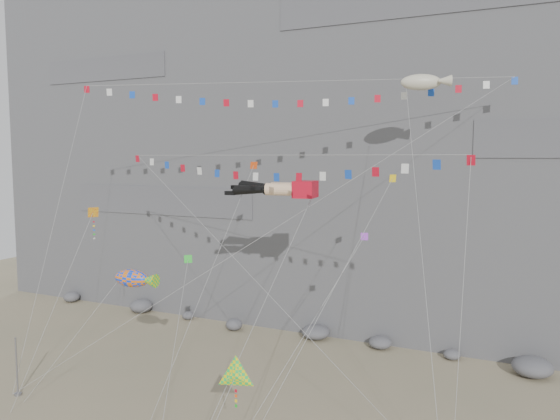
{
  "coord_description": "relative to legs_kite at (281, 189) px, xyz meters",
  "views": [
    {
      "loc": [
        17.58,
        -28.27,
        16.63
      ],
      "look_at": [
        0.14,
        9.0,
        12.57
      ],
      "focal_mm": 35.0,
      "sensor_mm": 36.0,
      "label": 1
    }
  ],
  "objects": [
    {
      "name": "ground",
      "position": [
        -0.93,
        -7.4,
        -14.27
      ],
      "size": [
        120.0,
        120.0,
        0.0
      ],
      "primitive_type": "plane",
      "color": "gray",
      "rests_on": "ground"
    },
    {
      "name": "flag_banner_upper",
      "position": [
        -0.84,
        3.04,
        8.03
      ],
      "size": [
        31.73,
        18.2,
        30.05
      ],
      "color": "red",
      "rests_on": "ground"
    },
    {
      "name": "small_kite_b",
      "position": [
        6.57,
        -1.47,
        -3.12
      ],
      "size": [
        4.94,
        11.79,
        16.51
      ],
      "color": "purple",
      "rests_on": "ground"
    },
    {
      "name": "delta_kite",
      "position": [
        3.08,
        -12.09,
        -8.93
      ],
      "size": [
        2.53,
        3.47,
        6.82
      ],
      "color": "yellow",
      "rests_on": "ground"
    },
    {
      "name": "small_kite_a",
      "position": [
        -2.99,
        1.29,
        1.39
      ],
      "size": [
        1.25,
        15.42,
        21.66
      ],
      "color": "#FB4E15",
      "rests_on": "ground"
    },
    {
      "name": "small_kite_d",
      "position": [
        7.98,
        0.02,
        0.58
      ],
      "size": [
        5.56,
        13.92,
        20.7
      ],
      "color": "yellow",
      "rests_on": "ground"
    },
    {
      "name": "legs_kite",
      "position": [
        0.0,
        0.0,
        0.0
      ],
      "size": [
        6.84,
        17.57,
        21.71
      ],
      "rotation": [
        0.0,
        0.0,
        0.13
      ],
      "color": "red",
      "rests_on": "ground"
    },
    {
      "name": "harlequin_kite",
      "position": [
        -13.12,
        -5.0,
        -1.87
      ],
      "size": [
        1.61,
        8.32,
        14.48
      ],
      "color": "red",
      "rests_on": "ground"
    },
    {
      "name": "fish_windsock",
      "position": [
        -9.07,
        -5.63,
        -6.29
      ],
      "size": [
        7.06,
        6.1,
        10.79
      ],
      "color": "orange",
      "rests_on": "ground"
    },
    {
      "name": "blimp_windsock",
      "position": [
        8.96,
        4.58,
        7.59
      ],
      "size": [
        6.49,
        15.48,
        26.44
      ],
      "color": "beige",
      "rests_on": "ground"
    },
    {
      "name": "cliff",
      "position": [
        -0.93,
        24.6,
        10.73
      ],
      "size": [
        80.0,
        28.0,
        50.0
      ],
      "primitive_type": "cube",
      "color": "slate",
      "rests_on": "ground"
    },
    {
      "name": "talus_boulders",
      "position": [
        -0.93,
        9.6,
        -13.67
      ],
      "size": [
        60.0,
        3.0,
        1.2
      ],
      "primitive_type": null,
      "color": "slate",
      "rests_on": "ground"
    },
    {
      "name": "small_kite_c",
      "position": [
        -5.16,
        -4.32,
        -4.96
      ],
      "size": [
        5.81,
        11.5,
        15.19
      ],
      "color": "green",
      "rests_on": "ground"
    },
    {
      "name": "anchor_pole_left",
      "position": [
        -15.46,
        -10.26,
        -12.2
      ],
      "size": [
        0.12,
        0.12,
        4.14
      ],
      "primitive_type": "cylinder",
      "color": "gray",
      "rests_on": "ground"
    },
    {
      "name": "flag_banner_lower",
      "position": [
        0.12,
        -2.58,
        2.41
      ],
      "size": [
        27.0,
        9.27,
        22.19
      ],
      "color": "red",
      "rests_on": "ground"
    }
  ]
}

